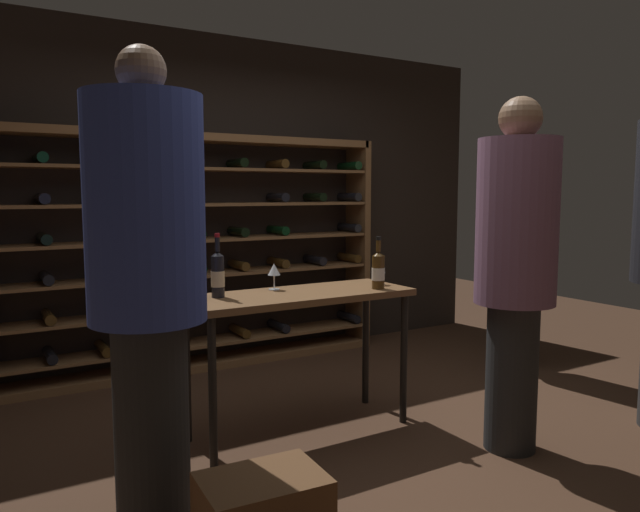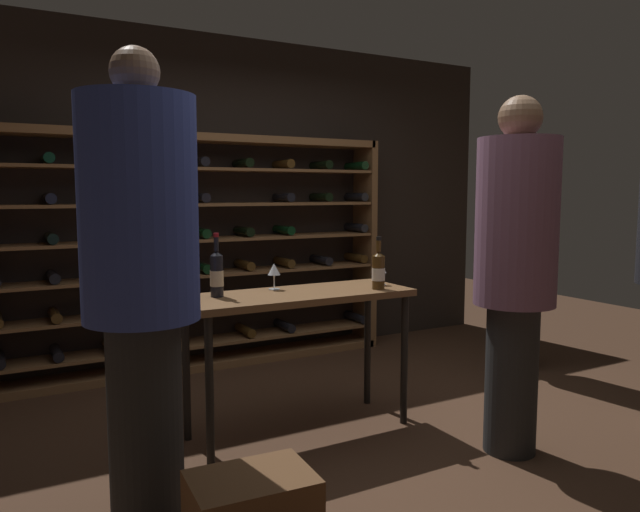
% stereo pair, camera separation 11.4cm
% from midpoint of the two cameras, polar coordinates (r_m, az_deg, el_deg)
% --- Properties ---
extents(ground_plane, '(10.05, 10.05, 0.00)m').
position_cam_midpoint_polar(ground_plane, '(3.75, 3.54, -16.37)').
color(ground_plane, '#472D1E').
extents(back_wall, '(5.16, 0.10, 2.72)m').
position_cam_midpoint_polar(back_wall, '(5.26, -9.01, 5.24)').
color(back_wall, black).
rests_on(back_wall, ground).
extents(wine_rack, '(3.21, 0.32, 1.88)m').
position_cam_midpoint_polar(wine_rack, '(4.94, -12.33, 0.21)').
color(wine_rack, brown).
rests_on(wine_rack, ground).
extents(tasting_table, '(1.35, 0.51, 0.84)m').
position_cam_midpoint_polar(tasting_table, '(3.56, -2.88, -5.01)').
color(tasting_table, brown).
rests_on(tasting_table, ground).
extents(person_host_in_suit, '(0.43, 0.43, 1.93)m').
position_cam_midpoint_polar(person_host_in_suit, '(3.42, 17.10, -0.28)').
color(person_host_in_suit, '#262626').
rests_on(person_host_in_suit, ground).
extents(person_guest_blue_shirt, '(0.42, 0.42, 1.84)m').
position_cam_midpoint_polar(person_guest_blue_shirt, '(5.10, 17.28, 1.17)').
color(person_guest_blue_shirt, '#303030').
rests_on(person_guest_blue_shirt, ground).
extents(person_bystander_red_print, '(0.50, 0.50, 2.03)m').
position_cam_midpoint_polar(person_bystander_red_print, '(2.68, -17.22, -0.82)').
color(person_bystander_red_print, black).
rests_on(person_bystander_red_print, ground).
extents(wine_bottle_black_capsule, '(0.08, 0.08, 0.32)m').
position_cam_midpoint_polar(wine_bottle_black_capsule, '(3.66, 4.64, -1.33)').
color(wine_bottle_black_capsule, '#4C3314').
rests_on(wine_bottle_black_capsule, tasting_table).
extents(wine_bottle_amber_reserve, '(0.08, 0.08, 0.36)m').
position_cam_midpoint_polar(wine_bottle_amber_reserve, '(3.41, -10.59, -1.70)').
color(wine_bottle_amber_reserve, black).
rests_on(wine_bottle_amber_reserve, tasting_table).
extents(wine_glass_stemmed_left, '(0.08, 0.08, 0.16)m').
position_cam_midpoint_polar(wine_glass_stemmed_left, '(3.62, -5.27, -1.40)').
color(wine_glass_stemmed_left, silver).
rests_on(wine_glass_stemmed_left, tasting_table).
extents(wine_glass_stemmed_center, '(0.07, 0.07, 0.14)m').
position_cam_midpoint_polar(wine_glass_stemmed_center, '(3.82, 4.81, -1.24)').
color(wine_glass_stemmed_center, silver).
rests_on(wine_glass_stemmed_center, tasting_table).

